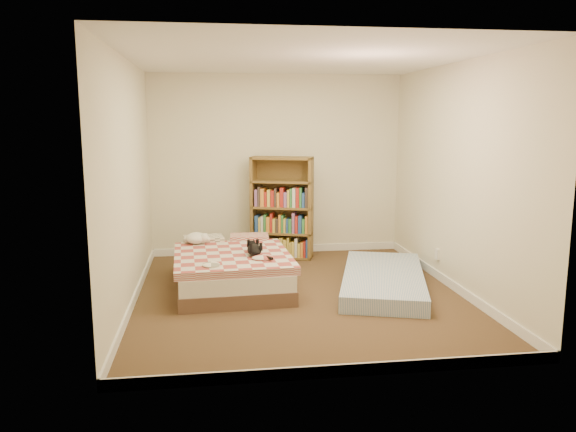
{
  "coord_description": "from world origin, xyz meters",
  "views": [
    {
      "loc": [
        -0.94,
        -5.8,
        1.89
      ],
      "look_at": [
        -0.08,
        0.3,
        0.82
      ],
      "focal_mm": 35.0,
      "sensor_mm": 36.0,
      "label": 1
    }
  ],
  "objects": [
    {
      "name": "room",
      "position": [
        0.0,
        0.0,
        1.2
      ],
      "size": [
        3.51,
        4.01,
        2.51
      ],
      "color": "#4F3321",
      "rests_on": "ground"
    },
    {
      "name": "white_dog",
      "position": [
        -1.11,
        0.87,
        0.48
      ],
      "size": [
        0.31,
        0.33,
        0.13
      ],
      "rotation": [
        0.0,
        0.0,
        0.26
      ],
      "color": "white",
      "rests_on": "bed"
    },
    {
      "name": "bed",
      "position": [
        -0.71,
        0.45,
        0.21
      ],
      "size": [
        1.33,
        1.78,
        0.46
      ],
      "rotation": [
        0.0,
        0.0,
        0.05
      ],
      "color": "brown",
      "rests_on": "room"
    },
    {
      "name": "black_cat",
      "position": [
        -0.47,
        0.23,
        0.47
      ],
      "size": [
        0.21,
        0.59,
        0.13
      ],
      "rotation": [
        0.0,
        0.0,
        0.08
      ],
      "color": "black",
      "rests_on": "bed"
    },
    {
      "name": "bookshelf",
      "position": [
        0.03,
        1.71,
        0.52
      ],
      "size": [
        0.92,
        0.53,
        1.39
      ],
      "rotation": [
        0.0,
        0.0,
        -0.32
      ],
      "color": "brown",
      "rests_on": "room"
    },
    {
      "name": "floor_mattress",
      "position": [
        0.99,
        0.14,
        0.09
      ],
      "size": [
        1.42,
        2.13,
        0.18
      ],
      "primitive_type": "cube",
      "rotation": [
        0.0,
        0.0,
        -0.3
      ],
      "color": "#7194BD",
      "rests_on": "room"
    }
  ]
}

